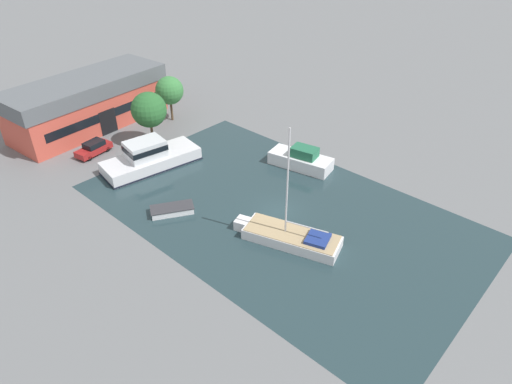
% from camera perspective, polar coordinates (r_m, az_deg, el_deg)
% --- Properties ---
extents(ground_plane, '(440.00, 440.00, 0.00)m').
position_cam_1_polar(ground_plane, '(44.93, 2.69, -2.42)').
color(ground_plane, slate).
extents(water_canal, '(22.81, 38.13, 0.01)m').
position_cam_1_polar(water_canal, '(44.92, 2.69, -2.42)').
color(water_canal, '#23383D').
rests_on(water_canal, ground).
extents(warehouse_building, '(21.37, 9.46, 6.51)m').
position_cam_1_polar(warehouse_building, '(64.48, -20.27, 10.48)').
color(warehouse_building, '#C64C3D').
rests_on(warehouse_building, ground).
extents(quay_tree_near_building, '(4.25, 4.25, 6.66)m').
position_cam_1_polar(quay_tree_near_building, '(56.71, -13.24, 9.97)').
color(quay_tree_near_building, brown).
rests_on(quay_tree_near_building, ground).
extents(quay_tree_by_water, '(3.73, 3.73, 6.08)m').
position_cam_1_polar(quay_tree_by_water, '(63.03, -10.77, 12.35)').
color(quay_tree_by_water, brown).
rests_on(quay_tree_by_water, ground).
extents(parked_car, '(4.58, 2.44, 1.60)m').
position_cam_1_polar(parked_car, '(57.74, -19.62, 5.20)').
color(parked_car, maroon).
rests_on(parked_car, ground).
extents(sailboat_moored, '(5.43, 10.02, 11.13)m').
position_cam_1_polar(sailboat_moored, '(40.91, 4.28, -5.56)').
color(sailboat_moored, white).
rests_on(sailboat_moored, water_canal).
extents(motor_cruiser, '(11.50, 5.97, 3.36)m').
position_cam_1_polar(motor_cruiser, '(52.94, -13.16, 4.21)').
color(motor_cruiser, silver).
rests_on(motor_cruiser, water_canal).
extents(small_dinghy, '(4.49, 3.72, 0.69)m').
position_cam_1_polar(small_dinghy, '(45.22, -10.43, -2.19)').
color(small_dinghy, white).
rests_on(small_dinghy, water_canal).
extents(cabin_boat, '(4.01, 7.50, 2.53)m').
position_cam_1_polar(cabin_boat, '(51.94, 5.66, 4.07)').
color(cabin_boat, white).
rests_on(cabin_boat, water_canal).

